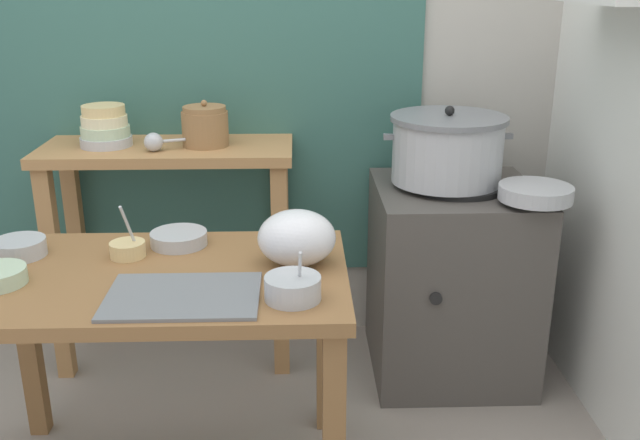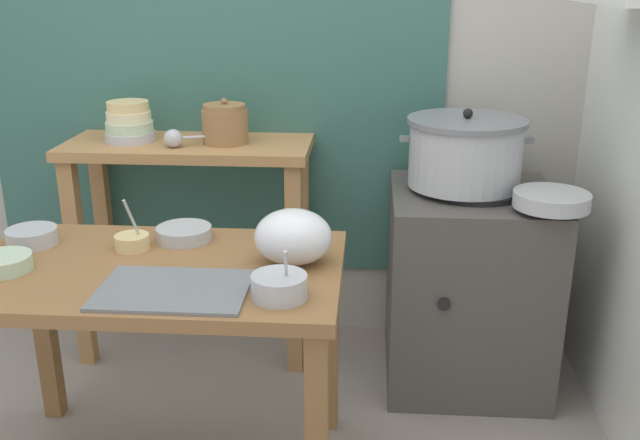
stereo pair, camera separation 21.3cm
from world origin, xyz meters
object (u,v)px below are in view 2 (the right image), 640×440
back_shelf_table (191,196)px  clay_pot (225,124)px  plastic_bag (293,237)px  wide_pan (552,200)px  stove_block (467,286)px  serving_tray (173,290)px  prep_bowl_4 (279,285)px  prep_bowl_3 (132,241)px  ladle (177,138)px  steamer_pot (465,152)px  bowl_stack_enamel (129,123)px  prep_table (156,300)px  prep_bowl_0 (184,233)px  prep_bowl_2 (32,236)px  prep_bowl_1 (3,262)px

back_shelf_table → clay_pot: (0.15, 0.00, 0.30)m
plastic_bag → wide_pan: bearing=26.0°
stove_block → serving_tray: 1.28m
prep_bowl_4 → prep_bowl_3: bearing=148.1°
ladle → wide_pan: bearing=-11.2°
clay_pot → wide_pan: 1.23m
steamer_pot → ladle: bearing=178.6°
steamer_pot → serving_tray: size_ratio=1.20×
steamer_pot → prep_bowl_3: size_ratio=2.79×
ladle → plastic_bag: ladle is taller
plastic_bag → prep_bowl_4: size_ratio=1.53×
bowl_stack_enamel → plastic_bag: (0.72, -0.76, -0.17)m
prep_table → serving_tray: (0.11, -0.17, 0.12)m
prep_table → prep_bowl_0: bearing=79.9°
prep_table → prep_bowl_3: (-0.10, 0.12, 0.14)m
clay_pot → prep_bowl_0: (-0.02, -0.59, -0.23)m
steamer_pot → serving_tray: bearing=-135.0°
back_shelf_table → prep_bowl_4: back_shelf_table is taller
wide_pan → prep_bowl_2: size_ratio=1.64×
stove_block → plastic_bag: 0.96m
prep_table → steamer_pot: bearing=35.5°
prep_bowl_4 → prep_table: bearing=154.7°
back_shelf_table → stove_block: 1.15m
serving_tray → prep_bowl_4: size_ratio=2.70×
prep_bowl_0 → ladle: bearing=106.1°
steamer_pot → ladle: 1.08m
back_shelf_table → steamer_pot: steamer_pot is taller
clay_pot → prep_bowl_2: 0.85m
stove_block → prep_bowl_2: stove_block is taller
bowl_stack_enamel → prep_bowl_4: bowl_stack_enamel is taller
prep_bowl_3 → ladle: bearing=90.6°
prep_table → plastic_bag: bearing=6.9°
prep_bowl_0 → wide_pan: bearing=11.2°
stove_block → prep_bowl_3: (-1.11, -0.55, 0.36)m
stove_block → prep_bowl_3: prep_bowl_3 is taller
ladle → wide_pan: (1.34, -0.26, -0.13)m
serving_tray → wide_pan: 1.29m
steamer_pot → prep_bowl_2: (-1.39, -0.55, -0.16)m
stove_block → plastic_bag: bearing=-134.1°
steamer_pot → prep_table: bearing=-144.5°
back_shelf_table → prep_bowl_1: back_shelf_table is taller
ladle → prep_table: bearing=-81.6°
back_shelf_table → bowl_stack_enamel: 0.37m
ladle → prep_bowl_2: ladle is taller
prep_bowl_0 → stove_block: bearing=25.1°
plastic_bag → prep_bowl_1: 0.83m
serving_tray → plastic_bag: (0.30, 0.22, 0.08)m
steamer_pot → prep_bowl_0: (-0.93, -0.48, -0.16)m
back_shelf_table → wide_pan: back_shelf_table is taller
clay_pot → ladle: size_ratio=0.61×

